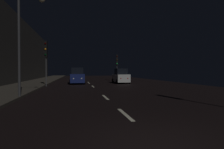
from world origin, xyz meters
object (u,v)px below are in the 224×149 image
traffic_light_far_left (46,53)px  car_parked_right_far (121,77)px  car_approaching_headlights (77,76)px  streetlamp_overhead (27,29)px  traffic_light_far_right (117,62)px

traffic_light_far_left → car_parked_right_far: size_ratio=1.25×
traffic_light_far_left → car_approaching_headlights: (3.59, 3.69, -2.80)m
streetlamp_overhead → car_approaching_headlights: bearing=76.3°
traffic_light_far_left → streetlamp_overhead: size_ratio=0.78×
streetlamp_overhead → car_parked_right_far: (9.47, 13.47, -3.49)m
traffic_light_far_left → streetlamp_overhead: 9.93m
car_approaching_headlights → traffic_light_far_right: bearing=130.5°
car_approaching_headlights → car_parked_right_far: (6.16, -0.12, -0.05)m
traffic_light_far_left → car_approaching_headlights: traffic_light_far_left is taller
streetlamp_overhead → car_approaching_headlights: streetlamp_overhead is taller
car_parked_right_far → car_approaching_headlights: bearing=88.9°
car_approaching_headlights → car_parked_right_far: bearing=88.9°
traffic_light_far_right → car_approaching_headlights: size_ratio=1.05×
traffic_light_far_left → traffic_light_far_right: traffic_light_far_left is taller
car_approaching_headlights → car_parked_right_far: size_ratio=1.05×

